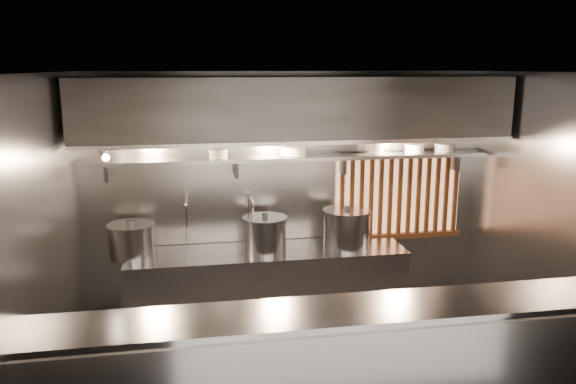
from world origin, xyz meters
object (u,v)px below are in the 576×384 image
object	(u,v)px
heat_lamp	(103,151)
pendant_bulb	(284,152)
stock_pot_left	(131,241)
stock_pot_right	(347,228)
stock_pot_mid	(265,234)

from	to	relation	value
heat_lamp	pendant_bulb	distance (m)	1.83
heat_lamp	stock_pot_left	size ratio (longest dim) A/B	0.67
stock_pot_left	stock_pot_right	world-z (taller)	stock_pot_right
stock_pot_left	stock_pot_mid	world-z (taller)	stock_pot_mid
stock_pot_left	stock_pot_mid	size ratio (longest dim) A/B	0.84
pendant_bulb	stock_pot_left	distance (m)	1.84
stock_pot_right	pendant_bulb	bearing A→B (deg)	172.00
heat_lamp	stock_pot_left	xyz separation A→B (m)	(0.18, 0.31, -0.98)
stock_pot_mid	stock_pot_right	world-z (taller)	stock_pot_right
heat_lamp	pendant_bulb	xyz separation A→B (m)	(1.80, 0.35, -0.11)
stock_pot_left	stock_pot_mid	distance (m)	1.39
stock_pot_left	stock_pot_right	xyz separation A→B (m)	(2.30, -0.05, 0.03)
pendant_bulb	stock_pot_mid	bearing A→B (deg)	-157.71
pendant_bulb	stock_pot_right	bearing A→B (deg)	-8.00
heat_lamp	stock_pot_right	bearing A→B (deg)	5.87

